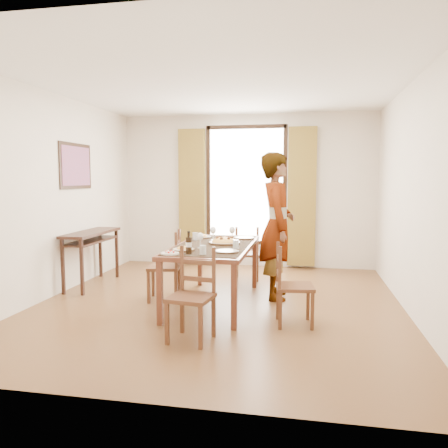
% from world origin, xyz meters
% --- Properties ---
extents(ground, '(5.00, 5.00, 0.00)m').
position_xyz_m(ground, '(0.00, 0.00, 0.00)').
color(ground, '#513819').
rests_on(ground, ground).
extents(room_shell, '(4.60, 5.10, 2.74)m').
position_xyz_m(room_shell, '(-0.00, 0.13, 1.54)').
color(room_shell, beige).
rests_on(room_shell, ground).
extents(console_table, '(0.38, 1.20, 0.80)m').
position_xyz_m(console_table, '(-2.03, 0.60, 0.68)').
color(console_table, '#331A11').
rests_on(console_table, ground).
extents(dining_table, '(0.93, 1.92, 0.76)m').
position_xyz_m(dining_table, '(-0.06, -0.00, 0.69)').
color(dining_table, '#5C2E1E').
rests_on(dining_table, ground).
extents(chair_west, '(0.47, 0.47, 0.91)m').
position_xyz_m(chair_west, '(-0.70, 0.06, 0.42)').
color(chair_west, '#54291C').
rests_on(chair_west, ground).
extents(chair_north, '(0.42, 0.42, 0.84)m').
position_xyz_m(chair_north, '(0.17, 1.36, 0.39)').
color(chair_north, '#54291C').
rests_on(chair_north, ground).
extents(chair_south, '(0.45, 0.45, 0.90)m').
position_xyz_m(chair_south, '(-0.01, -1.25, 0.42)').
color(chair_south, '#54291C').
rests_on(chair_south, ground).
extents(chair_east, '(0.44, 0.44, 0.88)m').
position_xyz_m(chair_east, '(0.93, -0.62, 0.41)').
color(chair_east, '#54291C').
rests_on(chair_east, ground).
extents(man, '(0.80, 0.62, 1.91)m').
position_xyz_m(man, '(0.69, 0.44, 0.95)').
color(man, gray).
rests_on(man, ground).
extents(plate_sw, '(0.27, 0.27, 0.05)m').
position_xyz_m(plate_sw, '(-0.30, -0.52, 0.78)').
color(plate_sw, silver).
rests_on(plate_sw, dining_table).
extents(plate_se, '(0.27, 0.27, 0.05)m').
position_xyz_m(plate_se, '(0.20, -0.54, 0.78)').
color(plate_se, silver).
rests_on(plate_se, dining_table).
extents(plate_nw, '(0.27, 0.27, 0.05)m').
position_xyz_m(plate_nw, '(-0.35, 0.56, 0.78)').
color(plate_nw, silver).
rests_on(plate_nw, dining_table).
extents(plate_ne, '(0.27, 0.27, 0.05)m').
position_xyz_m(plate_ne, '(0.24, 0.57, 0.78)').
color(plate_ne, silver).
rests_on(plate_ne, dining_table).
extents(pasta_platter, '(0.40, 0.40, 0.10)m').
position_xyz_m(pasta_platter, '(0.06, 0.07, 0.81)').
color(pasta_platter, orange).
rests_on(pasta_platter, dining_table).
extents(caprese_plate, '(0.20, 0.20, 0.04)m').
position_xyz_m(caprese_plate, '(-0.38, -0.78, 0.78)').
color(caprese_plate, silver).
rests_on(caprese_plate, dining_table).
extents(wine_glass_a, '(0.08, 0.08, 0.18)m').
position_xyz_m(wine_glass_a, '(-0.16, -0.32, 0.85)').
color(wine_glass_a, white).
rests_on(wine_glass_a, dining_table).
extents(wine_glass_b, '(0.08, 0.08, 0.18)m').
position_xyz_m(wine_glass_b, '(0.10, 0.41, 0.85)').
color(wine_glass_b, white).
rests_on(wine_glass_b, dining_table).
extents(wine_glass_c, '(0.08, 0.08, 0.18)m').
position_xyz_m(wine_glass_c, '(-0.15, 0.34, 0.85)').
color(wine_glass_c, white).
rests_on(wine_glass_c, dining_table).
extents(tumbler_a, '(0.07, 0.07, 0.10)m').
position_xyz_m(tumbler_a, '(0.26, -0.27, 0.81)').
color(tumbler_a, silver).
rests_on(tumbler_a, dining_table).
extents(tumbler_b, '(0.07, 0.07, 0.10)m').
position_xyz_m(tumbler_b, '(-0.38, 0.32, 0.81)').
color(tumbler_b, silver).
rests_on(tumbler_b, dining_table).
extents(tumbler_c, '(0.07, 0.07, 0.10)m').
position_xyz_m(tumbler_c, '(-0.03, -0.74, 0.81)').
color(tumbler_c, silver).
rests_on(tumbler_c, dining_table).
extents(wine_bottle, '(0.07, 0.07, 0.25)m').
position_xyz_m(wine_bottle, '(-0.19, -0.71, 0.88)').
color(wine_bottle, black).
rests_on(wine_bottle, dining_table).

